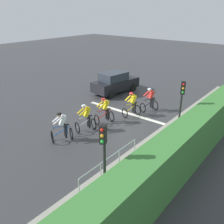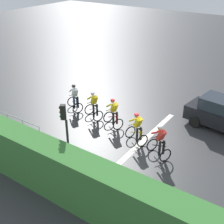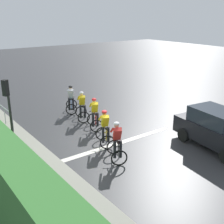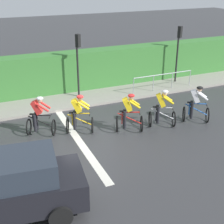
{
  "view_description": "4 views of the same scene",
  "coord_description": "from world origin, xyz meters",
  "px_view_note": "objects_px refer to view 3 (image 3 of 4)",
  "views": [
    {
      "loc": [
        -8.65,
        12.19,
        6.6
      ],
      "look_at": [
        -0.22,
        1.71,
        0.91
      ],
      "focal_mm": 39.5,
      "sensor_mm": 36.0,
      "label": 1
    },
    {
      "loc": [
        -11.8,
        -6.58,
        8.58
      ],
      "look_at": [
        -0.26,
        1.35,
        1.27
      ],
      "focal_mm": 48.02,
      "sensor_mm": 36.0,
      "label": 2
    },
    {
      "loc": [
        -7.36,
        -10.32,
        5.82
      ],
      "look_at": [
        0.7,
        0.6,
        1.17
      ],
      "focal_mm": 46.76,
      "sensor_mm": 36.0,
      "label": 3
    },
    {
      "loc": [
        11.01,
        -3.7,
        6.08
      ],
      "look_at": [
        0.82,
        0.74,
        1.22
      ],
      "focal_mm": 51.1,
      "sensor_mm": 36.0,
      "label": 4
    }
  ],
  "objects_px": {
    "cyclist_second": "(82,107)",
    "pedestrian_railing_kerbside": "(1,109)",
    "cyclist_mid": "(95,115)",
    "traffic_light_near_crossing": "(8,107)",
    "cyclist_lead": "(71,100)",
    "cyclist_fourth": "(105,129)",
    "car_black": "(218,129)",
    "cyclist_trailing": "(117,143)"
  },
  "relations": [
    {
      "from": "cyclist_trailing",
      "to": "car_black",
      "type": "height_order",
      "value": "car_black"
    },
    {
      "from": "cyclist_trailing",
      "to": "pedestrian_railing_kerbside",
      "type": "xyz_separation_m",
      "value": [
        -2.47,
        7.32,
        -0.0
      ]
    },
    {
      "from": "cyclist_lead",
      "to": "cyclist_fourth",
      "type": "xyz_separation_m",
      "value": [
        -1.03,
        -5.03,
        0.0
      ]
    },
    {
      "from": "car_black",
      "to": "traffic_light_near_crossing",
      "type": "distance_m",
      "value": 9.0
    },
    {
      "from": "cyclist_fourth",
      "to": "cyclist_mid",
      "type": "bearing_deg",
      "value": 69.96
    },
    {
      "from": "traffic_light_near_crossing",
      "to": "cyclist_trailing",
      "type": "bearing_deg",
      "value": -39.7
    },
    {
      "from": "cyclist_fourth",
      "to": "traffic_light_near_crossing",
      "type": "bearing_deg",
      "value": 161.43
    },
    {
      "from": "cyclist_second",
      "to": "pedestrian_railing_kerbside",
      "type": "xyz_separation_m",
      "value": [
        -3.76,
        2.41,
        -0.0
      ]
    },
    {
      "from": "cyclist_lead",
      "to": "cyclist_second",
      "type": "bearing_deg",
      "value": -96.57
    },
    {
      "from": "cyclist_trailing",
      "to": "pedestrian_railing_kerbside",
      "type": "bearing_deg",
      "value": 108.62
    },
    {
      "from": "cyclist_lead",
      "to": "cyclist_second",
      "type": "distance_m",
      "value": 1.63
    },
    {
      "from": "cyclist_lead",
      "to": "pedestrian_railing_kerbside",
      "type": "relative_size",
      "value": 0.45
    },
    {
      "from": "pedestrian_railing_kerbside",
      "to": "cyclist_mid",
      "type": "bearing_deg",
      "value": -47.13
    },
    {
      "from": "cyclist_mid",
      "to": "traffic_light_near_crossing",
      "type": "xyz_separation_m",
      "value": [
        -4.49,
        -0.65,
        1.43
      ]
    },
    {
      "from": "car_black",
      "to": "pedestrian_railing_kerbside",
      "type": "bearing_deg",
      "value": 127.16
    },
    {
      "from": "cyclist_fourth",
      "to": "car_black",
      "type": "xyz_separation_m",
      "value": [
        3.91,
        -3.19,
        0.08
      ]
    },
    {
      "from": "cyclist_fourth",
      "to": "car_black",
      "type": "height_order",
      "value": "car_black"
    },
    {
      "from": "cyclist_fourth",
      "to": "cyclist_trailing",
      "type": "relative_size",
      "value": 1.0
    },
    {
      "from": "cyclist_second",
      "to": "car_black",
      "type": "height_order",
      "value": "car_black"
    },
    {
      "from": "car_black",
      "to": "pedestrian_railing_kerbside",
      "type": "relative_size",
      "value": 1.16
    },
    {
      "from": "cyclist_mid",
      "to": "traffic_light_near_crossing",
      "type": "distance_m",
      "value": 4.76
    },
    {
      "from": "cyclist_second",
      "to": "car_black",
      "type": "bearing_deg",
      "value": -65.07
    },
    {
      "from": "cyclist_trailing",
      "to": "pedestrian_railing_kerbside",
      "type": "distance_m",
      "value": 7.72
    },
    {
      "from": "traffic_light_near_crossing",
      "to": "cyclist_fourth",
      "type": "bearing_deg",
      "value": -18.57
    },
    {
      "from": "traffic_light_near_crossing",
      "to": "cyclist_lead",
      "type": "bearing_deg",
      "value": 37.9
    },
    {
      "from": "car_black",
      "to": "cyclist_lead",
      "type": "bearing_deg",
      "value": 109.33
    },
    {
      "from": "cyclist_lead",
      "to": "cyclist_fourth",
      "type": "distance_m",
      "value": 5.13
    },
    {
      "from": "cyclist_mid",
      "to": "car_black",
      "type": "xyz_separation_m",
      "value": [
        3.21,
        -5.11,
        0.08
      ]
    },
    {
      "from": "traffic_light_near_crossing",
      "to": "cyclist_mid",
      "type": "bearing_deg",
      "value": 8.17
    },
    {
      "from": "cyclist_fourth",
      "to": "pedestrian_railing_kerbside",
      "type": "bearing_deg",
      "value": 116.64
    },
    {
      "from": "cyclist_lead",
      "to": "pedestrian_railing_kerbside",
      "type": "bearing_deg",
      "value": 168.65
    },
    {
      "from": "cyclist_fourth",
      "to": "car_black",
      "type": "relative_size",
      "value": 0.39
    },
    {
      "from": "cyclist_mid",
      "to": "car_black",
      "type": "height_order",
      "value": "car_black"
    },
    {
      "from": "cyclist_second",
      "to": "cyclist_mid",
      "type": "relative_size",
      "value": 1.0
    },
    {
      "from": "cyclist_second",
      "to": "pedestrian_railing_kerbside",
      "type": "relative_size",
      "value": 0.45
    },
    {
      "from": "cyclist_fourth",
      "to": "pedestrian_railing_kerbside",
      "type": "relative_size",
      "value": 0.45
    },
    {
      "from": "cyclist_second",
      "to": "traffic_light_near_crossing",
      "type": "distance_m",
      "value": 5.3
    },
    {
      "from": "cyclist_trailing",
      "to": "traffic_light_near_crossing",
      "type": "xyz_separation_m",
      "value": [
        -3.34,
        2.77,
        1.43
      ]
    },
    {
      "from": "cyclist_fourth",
      "to": "pedestrian_railing_kerbside",
      "type": "xyz_separation_m",
      "value": [
        -2.92,
        5.82,
        -0.0
      ]
    },
    {
      "from": "cyclist_second",
      "to": "cyclist_fourth",
      "type": "relative_size",
      "value": 1.0
    },
    {
      "from": "cyclist_lead",
      "to": "cyclist_second",
      "type": "height_order",
      "value": "same"
    },
    {
      "from": "car_black",
      "to": "pedestrian_railing_kerbside",
      "type": "xyz_separation_m",
      "value": [
        -6.83,
        9.01,
        -0.08
      ]
    }
  ]
}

